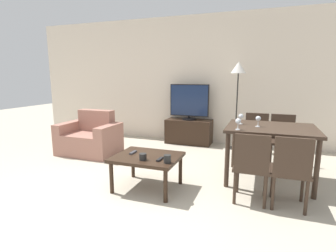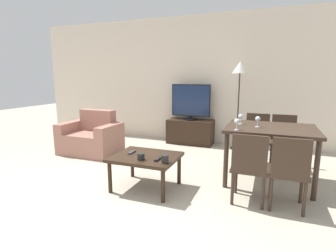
{
  "view_description": "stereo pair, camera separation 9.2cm",
  "coord_description": "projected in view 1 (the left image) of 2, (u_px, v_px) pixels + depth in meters",
  "views": [
    {
      "loc": [
        1.67,
        -2.12,
        1.43
      ],
      "look_at": [
        0.26,
        1.74,
        0.65
      ],
      "focal_mm": 28.0,
      "sensor_mm": 36.0,
      "label": 1
    },
    {
      "loc": [
        1.76,
        -2.09,
        1.43
      ],
      "look_at": [
        0.26,
        1.74,
        0.65
      ],
      "focal_mm": 28.0,
      "sensor_mm": 36.0,
      "label": 2
    }
  ],
  "objects": [
    {
      "name": "dining_chair_far_left",
      "position": [
        256.0,
        136.0,
        4.35
      ],
      "size": [
        0.4,
        0.4,
        0.83
      ],
      "color": "#38281E",
      "rests_on": "ground_plane"
    },
    {
      "name": "cup_colored_far",
      "position": [
        167.0,
        159.0,
        3.04
      ],
      "size": [
        0.09,
        0.09,
        0.1
      ],
      "color": "black",
      "rests_on": "coffee_table"
    },
    {
      "name": "dining_chair_far",
      "position": [
        282.0,
        138.0,
        4.21
      ],
      "size": [
        0.4,
        0.4,
        0.83
      ],
      "color": "#38281E",
      "rests_on": "ground_plane"
    },
    {
      "name": "dining_chair_near_right",
      "position": [
        291.0,
        169.0,
        2.8
      ],
      "size": [
        0.4,
        0.4,
        0.83
      ],
      "color": "#38281E",
      "rests_on": "ground_plane"
    },
    {
      "name": "wine_glass_right",
      "position": [
        238.0,
        122.0,
        3.29
      ],
      "size": [
        0.07,
        0.07,
        0.15
      ],
      "color": "silver",
      "rests_on": "dining_table"
    },
    {
      "name": "tv_stand",
      "position": [
        189.0,
        131.0,
        5.65
      ],
      "size": [
        0.97,
        0.43,
        0.52
      ],
      "color": "black",
      "rests_on": "ground_plane"
    },
    {
      "name": "coffee_table",
      "position": [
        147.0,
        160.0,
        3.34
      ],
      "size": [
        0.82,
        0.68,
        0.44
      ],
      "color": "black",
      "rests_on": "ground_plane"
    },
    {
      "name": "remote_primary",
      "position": [
        133.0,
        152.0,
        3.43
      ],
      "size": [
        0.04,
        0.15,
        0.02
      ],
      "color": "#38383D",
      "rests_on": "coffee_table"
    },
    {
      "name": "dining_table",
      "position": [
        271.0,
        134.0,
        3.53
      ],
      "size": [
        1.15,
        0.93,
        0.77
      ],
      "color": "#38281E",
      "rests_on": "ground_plane"
    },
    {
      "name": "ground_plane",
      "position": [
        89.0,
        213.0,
        2.79
      ],
      "size": [
        18.0,
        18.0,
        0.0
      ],
      "primitive_type": "plane",
      "color": "#B2A893"
    },
    {
      "name": "dining_chair_near",
      "position": [
        252.0,
        164.0,
        2.93
      ],
      "size": [
        0.4,
        0.4,
        0.83
      ],
      "color": "#38281E",
      "rests_on": "ground_plane"
    },
    {
      "name": "floor_lamp",
      "position": [
        238.0,
        75.0,
        5.0
      ],
      "size": [
        0.29,
        0.29,
        1.71
      ],
      "color": "black",
      "rests_on": "ground_plane"
    },
    {
      "name": "wine_glass_left",
      "position": [
        241.0,
        117.0,
        3.69
      ],
      "size": [
        0.07,
        0.07,
        0.15
      ],
      "color": "silver",
      "rests_on": "dining_table"
    },
    {
      "name": "armchair",
      "position": [
        90.0,
        138.0,
        4.91
      ],
      "size": [
        1.06,
        0.72,
        0.8
      ],
      "color": "#9E6B5B",
      "rests_on": "ground_plane"
    },
    {
      "name": "cup_white_near",
      "position": [
        143.0,
        157.0,
        3.15
      ],
      "size": [
        0.09,
        0.09,
        0.08
      ],
      "color": "black",
      "rests_on": "coffee_table"
    },
    {
      "name": "remote_secondary",
      "position": [
        160.0,
        159.0,
        3.16
      ],
      "size": [
        0.04,
        0.15,
        0.02
      ],
      "color": "black",
      "rests_on": "coffee_table"
    },
    {
      "name": "wall_back",
      "position": [
        184.0,
        80.0,
        5.78
      ],
      "size": [
        7.47,
        0.06,
        2.7
      ],
      "color": "beige",
      "rests_on": "ground_plane"
    },
    {
      "name": "wine_glass_center",
      "position": [
        258.0,
        119.0,
        3.5
      ],
      "size": [
        0.07,
        0.07,
        0.15
      ],
      "color": "silver",
      "rests_on": "dining_table"
    },
    {
      "name": "tv",
      "position": [
        189.0,
        102.0,
        5.53
      ],
      "size": [
        0.83,
        0.29,
        0.75
      ],
      "color": "black",
      "rests_on": "tv_stand"
    }
  ]
}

